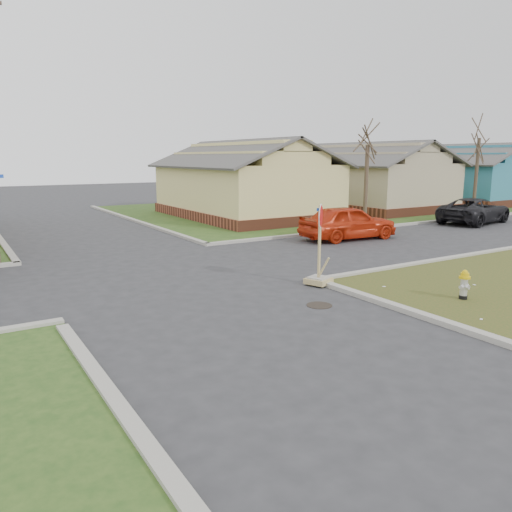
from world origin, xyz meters
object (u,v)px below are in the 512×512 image
fire_hydrant (464,283)px  dark_pickup (475,211)px  stop_sign (319,267)px  red_sedan (348,222)px

fire_hydrant → dark_pickup: dark_pickup is taller
stop_sign → red_sedan: 8.47m
stop_sign → dark_pickup: size_ratio=0.46×
dark_pickup → fire_hydrant: bearing=114.1°
fire_hydrant → red_sedan: size_ratio=0.17×
red_sedan → dark_pickup: (9.74, 0.46, -0.07)m
fire_hydrant → dark_pickup: (13.85, 9.38, 0.23)m
red_sedan → dark_pickup: size_ratio=0.90×
stop_sign → red_sedan: size_ratio=0.51×
stop_sign → dark_pickup: bearing=0.7°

